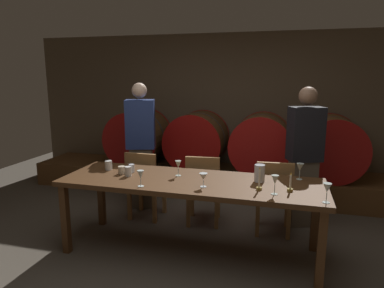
{
  "coord_description": "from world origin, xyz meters",
  "views": [
    {
      "loc": [
        0.83,
        -2.91,
        1.81
      ],
      "look_at": [
        -0.09,
        0.48,
        1.11
      ],
      "focal_mm": 32.33,
      "sensor_mm": 36.0,
      "label": 1
    }
  ],
  "objects_px": {
    "wine_barrel_center_right": "(261,144)",
    "candle_right": "(290,186)",
    "dining_table": "(191,187)",
    "wine_glass_left": "(178,165)",
    "chair_right": "(274,194)",
    "candle_left": "(259,183)",
    "chair_center": "(203,186)",
    "pitcher": "(260,173)",
    "wine_glass_far_left": "(141,175)",
    "wine_glass_right": "(300,168)",
    "wine_barrel_far_left": "(139,138)",
    "wine_barrel_far_right": "(332,147)",
    "cup_center_right": "(132,168)",
    "guest_right": "(304,156)",
    "wine_glass_center_left": "(203,177)",
    "cup_far_left": "(108,165)",
    "cup_center_left": "(122,170)",
    "guest_left": "(141,145)",
    "cup_far_right": "(128,171)",
    "wine_barrel_center_left": "(197,141)",
    "wine_glass_far_right": "(327,188)",
    "chair_left": "(144,182)"
  },
  "relations": [
    {
      "from": "wine_barrel_center_right",
      "to": "candle_right",
      "type": "relative_size",
      "value": 4.89
    },
    {
      "from": "dining_table",
      "to": "wine_glass_left",
      "type": "height_order",
      "value": "wine_glass_left"
    },
    {
      "from": "chair_right",
      "to": "candle_left",
      "type": "relative_size",
      "value": 3.97
    },
    {
      "from": "chair_center",
      "to": "pitcher",
      "type": "distance_m",
      "value": 0.96
    },
    {
      "from": "wine_glass_far_left",
      "to": "wine_glass_right",
      "type": "relative_size",
      "value": 0.95
    },
    {
      "from": "candle_right",
      "to": "pitcher",
      "type": "height_order",
      "value": "candle_right"
    },
    {
      "from": "candle_right",
      "to": "wine_barrel_far_left",
      "type": "bearing_deg",
      "value": 139.72
    },
    {
      "from": "wine_barrel_far_right",
      "to": "cup_center_right",
      "type": "relative_size",
      "value": 10.0
    },
    {
      "from": "guest_right",
      "to": "wine_glass_center_left",
      "type": "distance_m",
      "value": 1.51
    },
    {
      "from": "chair_right",
      "to": "cup_far_left",
      "type": "xyz_separation_m",
      "value": [
        -1.79,
        -0.5,
        0.34
      ]
    },
    {
      "from": "wine_barrel_center_right",
      "to": "cup_center_left",
      "type": "distance_m",
      "value": 2.32
    },
    {
      "from": "chair_right",
      "to": "cup_center_left",
      "type": "bearing_deg",
      "value": 17.37
    },
    {
      "from": "cup_center_right",
      "to": "wine_barrel_center_right",
      "type": "bearing_deg",
      "value": 55.36
    },
    {
      "from": "chair_right",
      "to": "wine_glass_left",
      "type": "bearing_deg",
      "value": 24.59
    },
    {
      "from": "chair_right",
      "to": "guest_left",
      "type": "distance_m",
      "value": 1.88
    },
    {
      "from": "candle_left",
      "to": "wine_glass_right",
      "type": "bearing_deg",
      "value": 50.12
    },
    {
      "from": "wine_barrel_far_right",
      "to": "candle_left",
      "type": "xyz_separation_m",
      "value": [
        -0.85,
        -2.05,
        0.03
      ]
    },
    {
      "from": "chair_center",
      "to": "cup_center_left",
      "type": "xyz_separation_m",
      "value": [
        -0.74,
        -0.65,
        0.33
      ]
    },
    {
      "from": "wine_glass_left",
      "to": "cup_center_left",
      "type": "relative_size",
      "value": 1.99
    },
    {
      "from": "chair_center",
      "to": "pitcher",
      "type": "height_order",
      "value": "pitcher"
    },
    {
      "from": "wine_barrel_far_left",
      "to": "guest_right",
      "type": "bearing_deg",
      "value": -19.99
    },
    {
      "from": "wine_barrel_far_left",
      "to": "wine_barrel_far_right",
      "type": "distance_m",
      "value": 2.95
    },
    {
      "from": "wine_glass_far_left",
      "to": "cup_center_right",
      "type": "relative_size",
      "value": 1.77
    },
    {
      "from": "wine_barrel_far_right",
      "to": "cup_far_right",
      "type": "relative_size",
      "value": 8.79
    },
    {
      "from": "candle_right",
      "to": "cup_center_left",
      "type": "bearing_deg",
      "value": 176.06
    },
    {
      "from": "wine_barrel_center_left",
      "to": "guest_left",
      "type": "relative_size",
      "value": 0.52
    },
    {
      "from": "guest_right",
      "to": "wine_glass_far_right",
      "type": "xyz_separation_m",
      "value": [
        0.12,
        -1.31,
        0.03
      ]
    },
    {
      "from": "wine_glass_far_right",
      "to": "candle_right",
      "type": "bearing_deg",
      "value": 143.01
    },
    {
      "from": "cup_far_right",
      "to": "wine_glass_right",
      "type": "bearing_deg",
      "value": 11.41
    },
    {
      "from": "dining_table",
      "to": "wine_glass_right",
      "type": "bearing_deg",
      "value": 16.3
    },
    {
      "from": "wine_barrel_far_right",
      "to": "candle_right",
      "type": "relative_size",
      "value": 4.89
    },
    {
      "from": "chair_center",
      "to": "cup_center_right",
      "type": "relative_size",
      "value": 9.92
    },
    {
      "from": "wine_glass_left",
      "to": "cup_far_left",
      "type": "distance_m",
      "value": 0.82
    },
    {
      "from": "wine_barrel_center_right",
      "to": "cup_center_right",
      "type": "relative_size",
      "value": 10.0
    },
    {
      "from": "wine_barrel_center_left",
      "to": "chair_left",
      "type": "bearing_deg",
      "value": -106.04
    },
    {
      "from": "candle_left",
      "to": "wine_glass_center_left",
      "type": "distance_m",
      "value": 0.52
    },
    {
      "from": "dining_table",
      "to": "candle_right",
      "type": "bearing_deg",
      "value": -5.79
    },
    {
      "from": "dining_table",
      "to": "cup_center_right",
      "type": "bearing_deg",
      "value": 171.72
    },
    {
      "from": "wine_barrel_far_left",
      "to": "dining_table",
      "type": "bearing_deg",
      "value": -53.55
    },
    {
      "from": "candle_left",
      "to": "wine_glass_far_left",
      "type": "xyz_separation_m",
      "value": [
        -1.09,
        -0.19,
        0.05
      ]
    },
    {
      "from": "wine_glass_center_left",
      "to": "wine_barrel_center_left",
      "type": "bearing_deg",
      "value": 105.93
    },
    {
      "from": "wine_glass_center_left",
      "to": "cup_far_right",
      "type": "bearing_deg",
      "value": 170.44
    },
    {
      "from": "chair_left",
      "to": "wine_barrel_center_left",
      "type": "bearing_deg",
      "value": -104.94
    },
    {
      "from": "chair_left",
      "to": "candle_left",
      "type": "distance_m",
      "value": 1.71
    },
    {
      "from": "candle_left",
      "to": "cup_far_right",
      "type": "height_order",
      "value": "candle_left"
    },
    {
      "from": "wine_barrel_far_right",
      "to": "wine_glass_far_left",
      "type": "xyz_separation_m",
      "value": [
        -1.94,
        -2.24,
        0.08
      ]
    },
    {
      "from": "wine_barrel_center_left",
      "to": "guest_left",
      "type": "height_order",
      "value": "guest_left"
    },
    {
      "from": "candle_right",
      "to": "pitcher",
      "type": "bearing_deg",
      "value": 142.05
    },
    {
      "from": "wine_glass_right",
      "to": "chair_right",
      "type": "bearing_deg",
      "value": 127.94
    },
    {
      "from": "pitcher",
      "to": "cup_center_right",
      "type": "distance_m",
      "value": 1.36
    }
  ]
}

